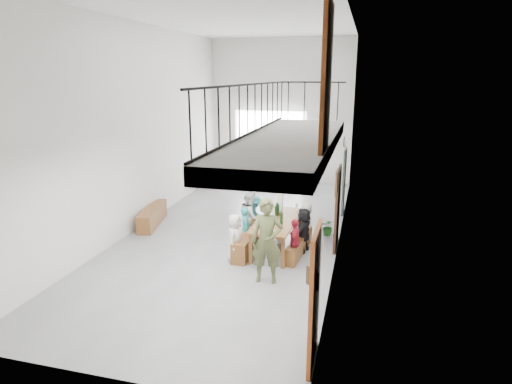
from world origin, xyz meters
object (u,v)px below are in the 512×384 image
(bench_inner, at_px, (251,239))
(oak_barrel, at_px, (218,176))
(host_standing, at_px, (267,241))
(tasting_table, at_px, (277,223))
(bicycle_near, at_px, (294,175))
(serving_counter, at_px, (258,171))
(side_bench, at_px, (152,216))

(bench_inner, height_order, oak_barrel, oak_barrel)
(oak_barrel, distance_m, host_standing, 7.90)
(tasting_table, distance_m, bicycle_near, 6.18)
(bench_inner, xyz_separation_m, host_standing, (0.78, -1.60, 0.64))
(tasting_table, distance_m, serving_counter, 6.93)
(tasting_table, xyz_separation_m, host_standing, (0.12, -1.63, 0.18))
(host_standing, relative_size, bicycle_near, 1.00)
(tasting_table, relative_size, host_standing, 1.24)
(bench_inner, bearing_deg, host_standing, -63.30)
(tasting_table, relative_size, bicycle_near, 1.25)
(bench_inner, distance_m, oak_barrel, 6.11)
(tasting_table, distance_m, oak_barrel, 6.42)
(serving_counter, height_order, bicycle_near, bicycle_near)
(bench_inner, bearing_deg, bicycle_near, 90.48)
(tasting_table, xyz_separation_m, bicycle_near, (-0.64, 6.14, -0.24))
(host_standing, height_order, bicycle_near, host_standing)
(tasting_table, relative_size, serving_counter, 1.28)
(bench_inner, height_order, bicycle_near, bicycle_near)
(oak_barrel, height_order, bicycle_near, bicycle_near)
(side_bench, height_order, bicycle_near, bicycle_near)
(serving_counter, xyz_separation_m, bicycle_near, (1.52, -0.44, 0.01))
(tasting_table, distance_m, side_bench, 3.98)
(oak_barrel, relative_size, bicycle_near, 0.51)
(bench_inner, xyz_separation_m, oak_barrel, (-2.77, 5.44, 0.21))
(oak_barrel, xyz_separation_m, bicycle_near, (2.79, 0.72, 0.01))
(oak_barrel, bearing_deg, host_standing, -63.23)
(side_bench, height_order, oak_barrel, oak_barrel)
(side_bench, bearing_deg, bench_inner, -17.08)
(oak_barrel, xyz_separation_m, serving_counter, (1.27, 1.16, 0.00))
(tasting_table, xyz_separation_m, side_bench, (-3.83, 0.95, -0.45))
(side_bench, height_order, serving_counter, serving_counter)
(oak_barrel, bearing_deg, serving_counter, 42.43)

